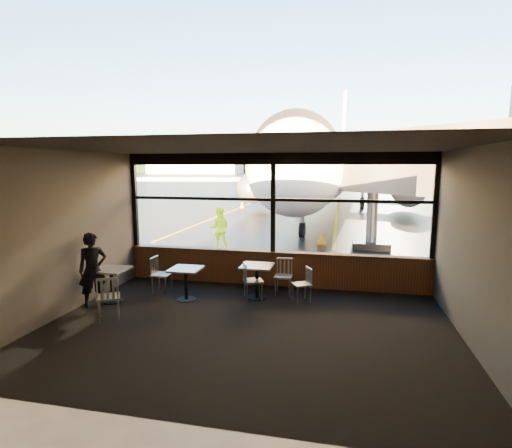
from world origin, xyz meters
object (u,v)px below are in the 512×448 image
(passenger, at_px, (93,270))
(cone_nose, at_px, (322,238))
(chair_near_w, at_px, (253,281))
(cone_wing, at_px, (242,205))
(jet_bridge, at_px, (392,192))
(cafe_table_near, at_px, (257,282))
(airliner, at_px, (331,132))
(ground_crew, at_px, (219,229))
(chair_left_s, at_px, (108,297))
(cafe_table_mid, at_px, (186,284))
(cafe_table_left, at_px, (112,285))
(chair_near_e, at_px, (302,285))
(chair_mid_w, at_px, (162,275))
(chair_near_n, at_px, (283,277))

(passenger, distance_m, cone_nose, 9.80)
(chair_near_w, height_order, cone_wing, chair_near_w)
(jet_bridge, distance_m, cafe_table_near, 7.85)
(airliner, bearing_deg, chair_near_w, -89.18)
(airliner, distance_m, passenger, 23.57)
(ground_crew, bearing_deg, chair_left_s, 76.96)
(cafe_table_mid, xyz_separation_m, chair_left_s, (-1.09, -1.50, 0.09))
(cafe_table_left, bearing_deg, jet_bridge, 47.18)
(chair_near_e, bearing_deg, chair_near_w, 69.13)
(chair_mid_w, distance_m, ground_crew, 5.39)
(passenger, height_order, ground_crew, passenger)
(chair_left_s, distance_m, cone_wing, 23.13)
(cafe_table_mid, relative_size, chair_mid_w, 0.84)
(chair_left_s, bearing_deg, ground_crew, 58.52)
(chair_near_n, height_order, chair_left_s, chair_left_s)
(cafe_table_near, xyz_separation_m, chair_mid_w, (-2.41, -0.11, 0.05))
(chair_near_e, bearing_deg, jet_bridge, -49.36)
(cone_nose, bearing_deg, airliner, 90.65)
(cone_nose, xyz_separation_m, cone_wing, (-6.83, 13.67, -0.02))
(cafe_table_left, height_order, chair_near_w, chair_near_w)
(passenger, bearing_deg, chair_near_e, -29.23)
(chair_near_e, bearing_deg, cone_nose, -28.04)
(chair_near_n, height_order, cone_wing, chair_near_n)
(chair_near_n, distance_m, chair_mid_w, 3.04)
(passenger, height_order, cone_nose, passenger)
(airliner, bearing_deg, cafe_table_left, -97.17)
(jet_bridge, bearing_deg, chair_mid_w, -132.68)
(cafe_table_near, distance_m, cafe_table_mid, 1.69)
(chair_near_w, relative_size, chair_mid_w, 0.99)
(chair_near_w, bearing_deg, chair_near_n, 108.42)
(cafe_table_near, xyz_separation_m, cone_nose, (1.19, 7.26, -0.15))
(chair_near_n, bearing_deg, cafe_table_mid, 22.53)
(jet_bridge, relative_size, cone_nose, 19.60)
(passenger, bearing_deg, cone_wing, 50.50)
(chair_near_e, height_order, chair_mid_w, chair_mid_w)
(chair_near_w, distance_m, chair_left_s, 3.23)
(chair_left_s, bearing_deg, passenger, 108.95)
(ground_crew, bearing_deg, cafe_table_mid, 87.50)
(chair_mid_w, distance_m, cone_wing, 21.29)
(jet_bridge, bearing_deg, cafe_table_mid, -127.20)
(chair_near_n, bearing_deg, cone_wing, -73.27)
(airliner, distance_m, jet_bridge, 15.32)
(jet_bridge, distance_m, cafe_table_left, 10.54)
(airliner, relative_size, cone_nose, 71.48)
(jet_bridge, xyz_separation_m, cafe_table_near, (-3.79, -6.62, -1.82))
(cone_nose, bearing_deg, chair_left_s, -112.82)
(airliner, height_order, chair_mid_w, airliner)
(cafe_table_mid, bearing_deg, chair_near_n, 22.65)
(cafe_table_left, xyz_separation_m, chair_left_s, (0.55, -1.02, 0.08))
(jet_bridge, xyz_separation_m, chair_near_e, (-2.72, -6.65, -1.82))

